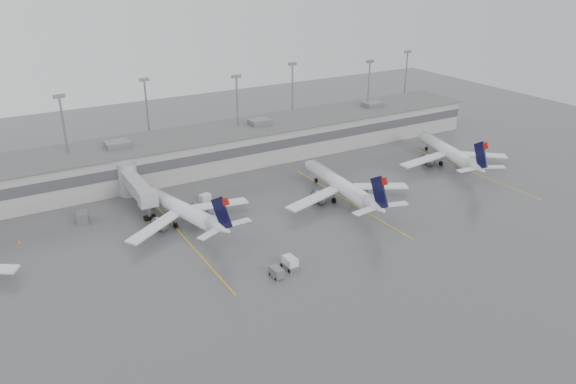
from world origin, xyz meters
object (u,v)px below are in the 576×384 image
jet_mid_right (342,186)px  jet_far_right (449,152)px  jet_mid_left (182,209)px  baggage_tug (290,264)px

jet_mid_right → jet_far_right: jet_mid_right is taller
jet_mid_left → baggage_tug: size_ratio=9.10×
jet_mid_left → jet_far_right: jet_far_right is taller
jet_mid_right → baggage_tug: size_ratio=9.89×
jet_mid_left → jet_mid_right: jet_mid_right is taller
baggage_tug → jet_mid_right: bearing=35.2°
jet_mid_left → jet_mid_right: bearing=-25.0°
jet_mid_left → baggage_tug: (9.15, -24.30, -2.22)m
jet_mid_left → jet_far_right: 67.04m
jet_mid_right → jet_far_right: 35.08m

